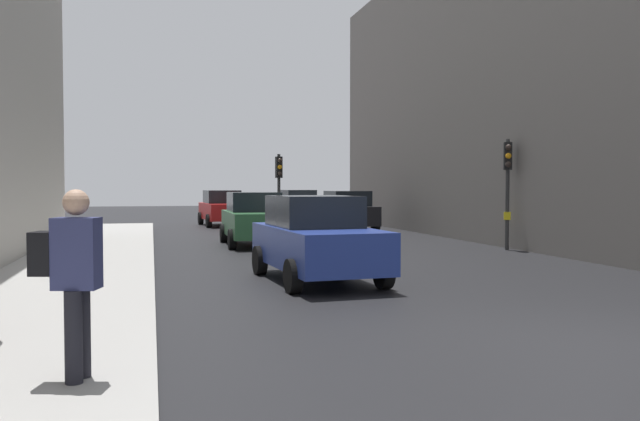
# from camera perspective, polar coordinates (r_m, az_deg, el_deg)

# --- Properties ---
(ground_plane) EXTENTS (120.00, 120.00, 0.00)m
(ground_plane) POSITION_cam_1_polar(r_m,az_deg,el_deg) (9.20, 22.87, -10.34)
(ground_plane) COLOR black
(sidewalk_kerb) EXTENTS (3.24, 40.00, 0.16)m
(sidewalk_kerb) POSITION_cam_1_polar(r_m,az_deg,el_deg) (13.36, -21.19, -6.11)
(sidewalk_kerb) COLOR #A8A5A0
(sidewalk_kerb) RESTS_ON ground
(traffic_light_mid_street) EXTENTS (0.34, 0.45, 3.41)m
(traffic_light_mid_street) POSITION_cam_1_polar(r_m,az_deg,el_deg) (20.92, 15.99, 3.11)
(traffic_light_mid_street) COLOR #2D2D2D
(traffic_light_mid_street) RESTS_ON ground
(traffic_light_far_median) EXTENTS (0.25, 0.43, 3.23)m
(traffic_light_far_median) POSITION_cam_1_polar(r_m,az_deg,el_deg) (25.99, -3.58, 2.71)
(traffic_light_far_median) COLOR #2D2D2D
(traffic_light_far_median) RESTS_ON ground
(car_red_sedan) EXTENTS (2.24, 4.31, 1.76)m
(car_red_sedan) POSITION_cam_1_polar(r_m,az_deg,el_deg) (32.95, -8.47, 0.21)
(car_red_sedan) COLOR red
(car_red_sedan) RESTS_ON ground
(car_blue_van) EXTENTS (2.24, 4.31, 1.76)m
(car_blue_van) POSITION_cam_1_polar(r_m,az_deg,el_deg) (13.56, -0.33, -2.46)
(car_blue_van) COLOR navy
(car_blue_van) RESTS_ON ground
(car_dark_suv) EXTENTS (2.03, 4.20, 1.76)m
(car_dark_suv) POSITION_cam_1_polar(r_m,az_deg,el_deg) (28.50, 2.28, -0.07)
(car_dark_suv) COLOR black
(car_dark_suv) RESTS_ON ground
(car_green_estate) EXTENTS (2.05, 4.22, 1.76)m
(car_green_estate) POSITION_cam_1_polar(r_m,az_deg,el_deg) (21.95, -5.72, -0.72)
(car_green_estate) COLOR #2D6038
(car_green_estate) RESTS_ON ground
(car_white_compact) EXTENTS (2.15, 4.27, 1.76)m
(car_white_compact) POSITION_cam_1_polar(r_m,az_deg,el_deg) (36.58, -1.99, 0.41)
(car_white_compact) COLOR silver
(car_white_compact) RESTS_ON ground
(pedestrian_with_grey_backpack) EXTENTS (0.65, 0.42, 1.77)m
(pedestrian_with_grey_backpack) POSITION_cam_1_polar(r_m,az_deg,el_deg) (6.48, -20.74, -5.06)
(pedestrian_with_grey_backpack) COLOR black
(pedestrian_with_grey_backpack) RESTS_ON sidewalk_kerb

